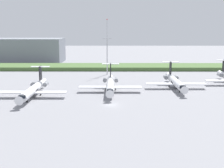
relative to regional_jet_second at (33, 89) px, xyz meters
The scene contains 7 objects.
ground_plane 32.77m from the regional_jet_second, 35.40° to the left, with size 500.00×500.00×0.00m, color gray.
grass_berm 72.40m from the regional_jet_second, 68.41° to the left, with size 320.00×20.00×2.01m, color #4C6B38.
regional_jet_second is the anchor object (origin of this frame).
regional_jet_third 27.40m from the regional_jet_second, 18.30° to the left, with size 22.81×31.00×9.00m.
regional_jet_fourth 53.16m from the regional_jet_second, 16.08° to the left, with size 22.81×31.00×9.00m.
antenna_mast 53.61m from the regional_jet_second, 63.01° to the left, with size 4.40×0.50×27.04m.
distant_hangar 104.34m from the regional_jet_second, 108.71° to the left, with size 53.23×24.51×15.67m, color gray.
Camera 1 is at (0.55, -86.21, 23.46)m, focal length 47.16 mm.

